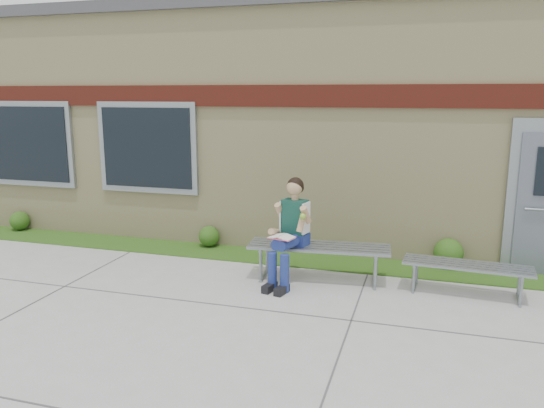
% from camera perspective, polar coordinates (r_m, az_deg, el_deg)
% --- Properties ---
extents(ground, '(80.00, 80.00, 0.00)m').
position_cam_1_polar(ground, '(6.25, -1.51, -13.18)').
color(ground, '#9E9E99').
rests_on(ground, ground).
extents(grass_strip, '(16.00, 0.80, 0.02)m').
position_cam_1_polar(grass_strip, '(8.59, 3.87, -6.04)').
color(grass_strip, '#284C14').
rests_on(grass_strip, ground).
extents(school_building, '(16.20, 6.22, 4.20)m').
position_cam_1_polar(school_building, '(11.52, 7.75, 9.04)').
color(school_building, beige).
rests_on(school_building, ground).
extents(bench_left, '(2.05, 0.74, 0.52)m').
position_cam_1_polar(bench_left, '(7.63, 5.06, -5.30)').
color(bench_left, gray).
rests_on(bench_left, ground).
extents(bench_right, '(1.67, 0.59, 0.43)m').
position_cam_1_polar(bench_right, '(7.54, 20.21, -6.79)').
color(bench_right, gray).
rests_on(bench_right, ground).
extents(girl, '(0.55, 0.93, 1.50)m').
position_cam_1_polar(girl, '(7.40, 1.96, -2.70)').
color(girl, navy).
rests_on(girl, ground).
extents(shrub_west, '(0.37, 0.37, 0.37)m').
position_cam_1_polar(shrub_west, '(11.46, -25.51, -1.63)').
color(shrub_west, '#284C14').
rests_on(shrub_west, grass_strip).
extents(shrub_mid, '(0.36, 0.36, 0.36)m').
position_cam_1_polar(shrub_mid, '(9.31, -6.79, -3.47)').
color(shrub_mid, '#284C14').
rests_on(shrub_mid, grass_strip).
extents(shrub_east, '(0.45, 0.45, 0.45)m').
position_cam_1_polar(shrub_east, '(8.59, 18.45, -5.01)').
color(shrub_east, '#284C14').
rests_on(shrub_east, grass_strip).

